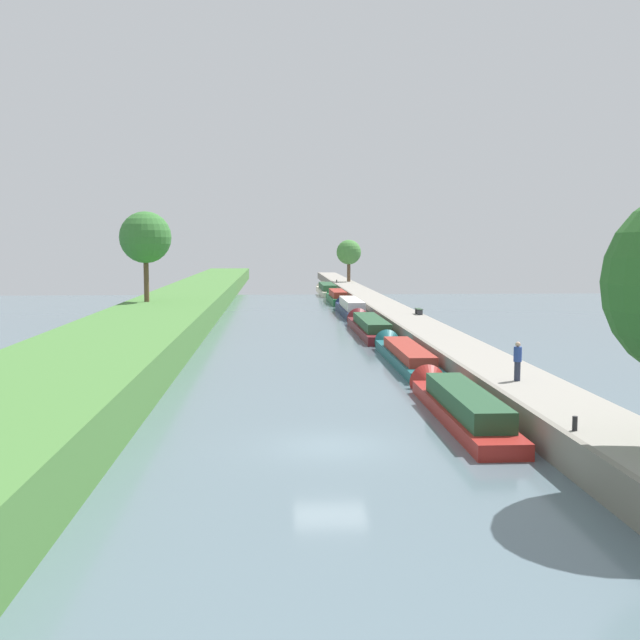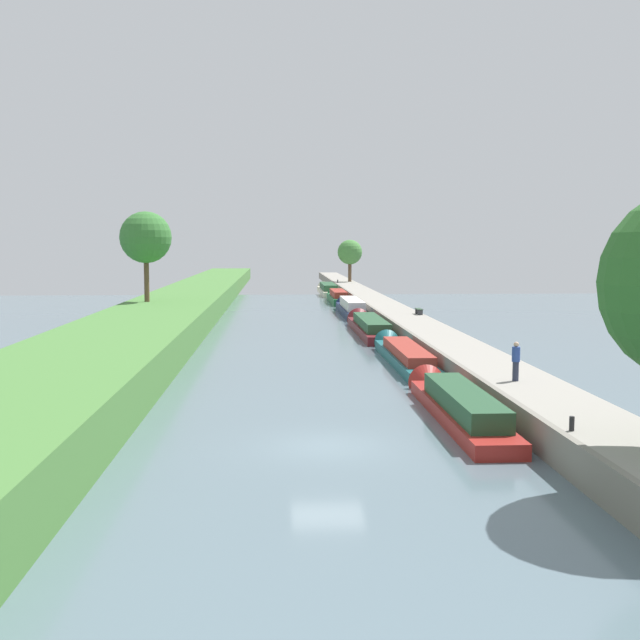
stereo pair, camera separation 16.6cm
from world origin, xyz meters
TOP-DOWN VIEW (x-y plane):
  - ground_plane at (0.00, 0.00)m, footprint 160.00×160.00m
  - left_grassy_bank at (-10.83, 0.00)m, footprint 7.61×260.00m
  - right_towpath at (8.68, 0.00)m, footprint 3.30×260.00m
  - stone_quay at (6.90, 0.00)m, footprint 0.25×260.00m
  - narrowboat_red at (5.43, 4.11)m, footprint 1.83×12.78m
  - narrowboat_teal at (5.68, 18.61)m, footprint 1.84×14.33m
  - narrowboat_maroon at (5.42, 33.67)m, footprint 2.08×15.86m
  - narrowboat_navy at (5.56, 49.74)m, footprint 1.95×15.32m
  - narrowboat_green at (5.48, 65.38)m, footprint 1.84×12.96m
  - narrowboat_cream at (5.28, 80.82)m, footprint 2.13×16.54m
  - tree_rightbank_midnear at (9.40, 91.55)m, footprint 3.75×3.75m
  - tree_leftbank_downstream at (-12.71, 40.02)m, footprint 4.34×4.34m
  - person_walking at (8.27, 5.58)m, footprint 0.34×0.34m
  - mooring_bollard_near at (7.33, -3.09)m, footprint 0.16×0.16m
  - mooring_bollard_far at (7.33, 88.70)m, footprint 0.16×0.16m
  - park_bench at (9.87, 36.41)m, footprint 0.44×1.50m

SIDE VIEW (x-z plane):
  - ground_plane at x=0.00m, z-range 0.00..0.00m
  - narrowboat_teal at x=5.68m, z-range -0.41..1.34m
  - narrowboat_red at x=5.43m, z-range -0.43..1.49m
  - narrowboat_maroon at x=5.42m, z-range -0.46..1.53m
  - right_towpath at x=8.68m, z-range 0.00..1.18m
  - stone_quay at x=6.90m, z-range 0.00..1.23m
  - narrowboat_green at x=5.48m, z-range -0.37..1.62m
  - narrowboat_cream at x=5.28m, z-range -0.46..1.71m
  - narrowboat_navy at x=5.56m, z-range -0.43..1.73m
  - left_grassy_bank at x=-10.83m, z-range 0.00..2.04m
  - mooring_bollard_near at x=7.33m, z-range 1.18..1.63m
  - mooring_bollard_far at x=7.33m, z-range 1.18..1.63m
  - park_bench at x=9.87m, z-range 1.30..1.77m
  - person_walking at x=8.27m, z-range 1.23..2.89m
  - tree_rightbank_midnear at x=9.40m, z-range 2.44..8.81m
  - tree_leftbank_downstream at x=-12.71m, z-range 3.64..11.25m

